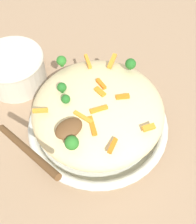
% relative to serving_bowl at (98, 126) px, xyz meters
% --- Properties ---
extents(ground_plane, '(2.40, 2.40, 0.00)m').
position_rel_serving_bowl_xyz_m(ground_plane, '(0.00, 0.00, -0.03)').
color(ground_plane, '#9E7F60').
extents(serving_bowl, '(0.32, 0.32, 0.05)m').
position_rel_serving_bowl_xyz_m(serving_bowl, '(0.00, 0.00, 0.00)').
color(serving_bowl, silver).
rests_on(serving_bowl, ground_plane).
extents(pasta_mound, '(0.29, 0.28, 0.09)m').
position_rel_serving_bowl_xyz_m(pasta_mound, '(0.00, 0.00, 0.06)').
color(pasta_mound, beige).
rests_on(pasta_mound, serving_bowl).
extents(carrot_piece_0, '(0.03, 0.02, 0.01)m').
position_rel_serving_bowl_xyz_m(carrot_piece_0, '(0.04, -0.03, 0.11)').
color(carrot_piece_0, orange).
rests_on(carrot_piece_0, pasta_mound).
extents(carrot_piece_1, '(0.01, 0.03, 0.01)m').
position_rel_serving_bowl_xyz_m(carrot_piece_1, '(0.01, 0.01, 0.11)').
color(carrot_piece_1, orange).
rests_on(carrot_piece_1, pasta_mound).
extents(carrot_piece_2, '(0.02, 0.04, 0.01)m').
position_rel_serving_bowl_xyz_m(carrot_piece_2, '(0.05, 0.09, 0.11)').
color(carrot_piece_2, orange).
rests_on(carrot_piece_2, pasta_mound).
extents(carrot_piece_3, '(0.02, 0.04, 0.01)m').
position_rel_serving_bowl_xyz_m(carrot_piece_3, '(-0.05, -0.02, 0.11)').
color(carrot_piece_3, orange).
rests_on(carrot_piece_3, pasta_mound).
extents(carrot_piece_4, '(0.01, 0.03, 0.01)m').
position_rel_serving_bowl_xyz_m(carrot_piece_4, '(0.02, 0.02, 0.11)').
color(carrot_piece_4, orange).
rests_on(carrot_piece_4, pasta_mound).
extents(carrot_piece_5, '(0.03, 0.02, 0.01)m').
position_rel_serving_bowl_xyz_m(carrot_piece_5, '(0.03, -0.12, 0.11)').
color(carrot_piece_5, orange).
rests_on(carrot_piece_5, pasta_mound).
extents(carrot_piece_6, '(0.03, 0.02, 0.01)m').
position_rel_serving_bowl_xyz_m(carrot_piece_6, '(-0.11, 0.05, 0.11)').
color(carrot_piece_6, orange).
rests_on(carrot_piece_6, pasta_mound).
extents(carrot_piece_7, '(0.04, 0.02, 0.01)m').
position_rel_serving_bowl_xyz_m(carrot_piece_7, '(-0.02, -0.03, 0.11)').
color(carrot_piece_7, orange).
rests_on(carrot_piece_7, pasta_mound).
extents(carrot_piece_8, '(0.03, 0.02, 0.01)m').
position_rel_serving_bowl_xyz_m(carrot_piece_8, '(-0.05, -0.10, 0.11)').
color(carrot_piece_8, orange).
rests_on(carrot_piece_8, pasta_mound).
extents(carrot_piece_9, '(0.04, 0.03, 0.01)m').
position_rel_serving_bowl_xyz_m(carrot_piece_9, '(0.09, 0.06, 0.11)').
color(carrot_piece_9, orange).
rests_on(carrot_piece_9, pasta_mound).
extents(carrot_piece_10, '(0.03, 0.04, 0.01)m').
position_rel_serving_bowl_xyz_m(carrot_piece_10, '(-0.05, -0.04, 0.11)').
color(carrot_piece_10, orange).
rests_on(carrot_piece_10, pasta_mound).
extents(broccoli_floret_0, '(0.02, 0.02, 0.03)m').
position_rel_serving_bowl_xyz_m(broccoli_floret_0, '(-0.04, 0.06, 0.12)').
color(broccoli_floret_0, '#205B1C').
rests_on(broccoli_floret_0, pasta_mound).
extents(broccoli_floret_1, '(0.03, 0.03, 0.03)m').
position_rel_serving_bowl_xyz_m(broccoli_floret_1, '(-0.11, -0.05, 0.12)').
color(broccoli_floret_1, '#296820').
rests_on(broccoli_floret_1, pasta_mound).
extents(broccoli_floret_2, '(0.02, 0.02, 0.02)m').
position_rel_serving_bowl_xyz_m(broccoli_floret_2, '(-0.06, 0.03, 0.12)').
color(broccoli_floret_2, '#205B1C').
rests_on(broccoli_floret_2, pasta_mound).
extents(broccoli_floret_3, '(0.02, 0.02, 0.03)m').
position_rel_serving_bowl_xyz_m(broccoli_floret_3, '(0.11, 0.02, 0.12)').
color(broccoli_floret_3, '#205B1C').
rests_on(broccoli_floret_3, pasta_mound).
extents(broccoli_floret_4, '(0.02, 0.02, 0.03)m').
position_rel_serving_bowl_xyz_m(broccoli_floret_4, '(0.00, 0.12, 0.12)').
color(broccoli_floret_4, '#296820').
rests_on(broccoli_floret_4, pasta_mound).
extents(serving_spoon, '(0.13, 0.18, 0.08)m').
position_rel_serving_bowl_xyz_m(serving_spoon, '(-0.13, -0.03, 0.13)').
color(serving_spoon, brown).
rests_on(serving_spoon, pasta_mound).
extents(companion_bowl, '(0.16, 0.16, 0.09)m').
position_rel_serving_bowl_xyz_m(companion_bowl, '(-0.06, 0.26, 0.02)').
color(companion_bowl, beige).
rests_on(companion_bowl, ground_plane).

